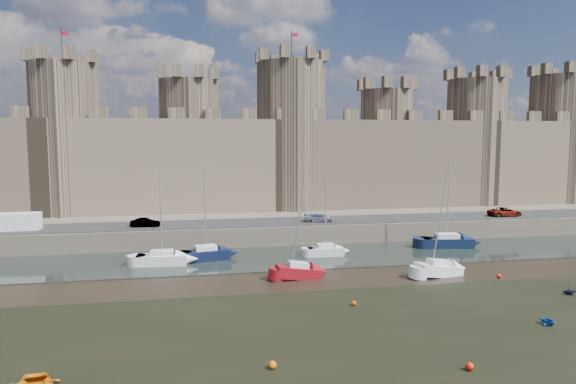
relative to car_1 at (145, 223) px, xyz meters
name	(u,v)px	position (x,y,z in m)	size (l,w,h in m)	color
ground	(392,334)	(19.65, -33.02, -3.09)	(160.00, 160.00, 0.00)	black
seaweed_patch	(431,372)	(19.65, -39.02, -3.09)	(70.00, 34.00, 0.01)	black
water_channel	(314,256)	(19.65, -9.02, -3.05)	(160.00, 12.00, 0.08)	black
quay	(268,206)	(19.65, 26.98, -1.84)	(160.00, 60.00, 2.50)	#4C443A
road	(296,221)	(19.65, 0.98, -0.54)	(160.00, 7.00, 0.10)	black
castle	(275,151)	(19.01, 14.98, 8.58)	(108.50, 11.00, 29.00)	#42382B
car_1	(145,223)	(0.00, 0.00, 0.00)	(1.26, 3.61, 1.19)	gray
car_2	(320,218)	(22.54, -0.27, 0.01)	(1.69, 4.17, 1.21)	gray
car_3	(505,212)	(49.84, -0.27, 0.07)	(2.20, 4.78, 1.33)	gray
van	(18,222)	(-14.92, 0.48, 0.49)	(4.97, 1.99, 2.17)	white
sailboat_0	(162,258)	(2.58, -10.02, -2.31)	(5.49, 2.45, 10.02)	silver
sailboat_1	(206,254)	(7.28, -8.76, -2.27)	(5.59, 3.10, 10.57)	black
sailboat_2	(325,250)	(21.03, -9.11, -2.35)	(4.20, 1.72, 8.97)	silver
sailboat_3	(447,241)	(37.22, -7.37, -2.26)	(6.49, 3.29, 10.89)	black
sailboat_4	(298,271)	(16.04, -17.75, -2.34)	(4.50, 2.02, 10.26)	maroon
sailboat_5	(438,269)	(29.98, -19.41, -2.35)	(5.08, 2.77, 10.39)	silver
dinghy_5	(548,320)	(31.57, -33.47, -2.74)	(1.16, 0.71, 1.34)	#154E90
dinghy_7	(570,291)	(38.44, -27.29, -2.77)	(1.06, 0.65, 1.23)	black
buoy_1	(354,303)	(18.86, -26.65, -2.89)	(0.41, 0.41, 0.41)	#E3490A
buoy_2	(470,366)	(21.97, -39.24, -2.85)	(0.50, 0.50, 0.50)	red
buoy_3	(499,276)	(35.44, -21.32, -2.87)	(0.45, 0.45, 0.45)	red
buoy_4	(273,365)	(10.50, -36.91, -2.85)	(0.50, 0.50, 0.50)	#E65A0A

